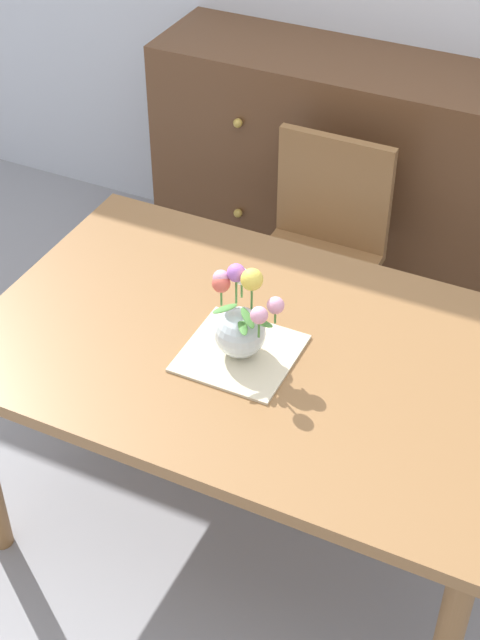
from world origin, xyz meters
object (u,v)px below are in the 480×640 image
dresser (331,177)px  flower_vase (241,321)px  chair_far (320,246)px  dining_table (259,370)px

dresser → flower_vase: (0.26, -1.38, 0.37)m
chair_far → flower_vase: (0.11, -0.89, 0.35)m
dresser → flower_vase: size_ratio=5.58×
chair_far → dining_table: bearing=100.0°
dining_table → flower_vase: flower_vase is taller
dresser → dining_table: bearing=-77.5°
dining_table → chair_far: (-0.15, 0.84, -0.15)m
chair_far → dresser: (-0.15, 0.49, -0.02)m
dining_table → dresser: (-0.30, 1.33, -0.17)m
dining_table → chair_far: chair_far is taller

